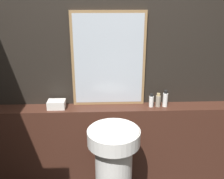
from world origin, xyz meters
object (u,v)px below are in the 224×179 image
Objects in this scene: towel_stack at (57,104)px; lotion_bottle at (165,99)px; shampoo_bottle at (151,101)px; conditioner_bottle at (158,100)px; mirror at (109,60)px; pedestal_sink at (114,172)px.

towel_stack is 1.04m from lotion_bottle.
towel_stack is 1.26× the size of shampoo_bottle.
towel_stack is 1.22× the size of conditioner_bottle.
mirror reaches higher than shampoo_bottle.
shampoo_bottle is at bearing 180.00° from lotion_bottle.
mirror reaches higher than towel_stack.
pedestal_sink is at bearing -87.37° from mirror.
pedestal_sink is 0.75m from shampoo_bottle.
shampoo_bottle is at bearing 49.01° from pedestal_sink.
towel_stack reaches higher than pedestal_sink.
shampoo_bottle reaches higher than pedestal_sink.
conditioner_bottle is at bearing -10.20° from mirror.
shampoo_bottle is at bearing 0.00° from towel_stack.
towel_stack is (-0.50, -0.09, -0.41)m from mirror.
pedestal_sink is 0.79m from conditioner_bottle.
conditioner_bottle is (0.07, -0.00, 0.00)m from shampoo_bottle.
mirror is 5.42× the size of towel_stack.
mirror is 0.66m from lotion_bottle.
lotion_bottle is (0.54, -0.09, -0.37)m from mirror.
pedestal_sink is 1.06× the size of mirror.
conditioner_bottle is (0.47, -0.09, -0.38)m from mirror.
lotion_bottle is (0.13, -0.00, 0.02)m from shampoo_bottle.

